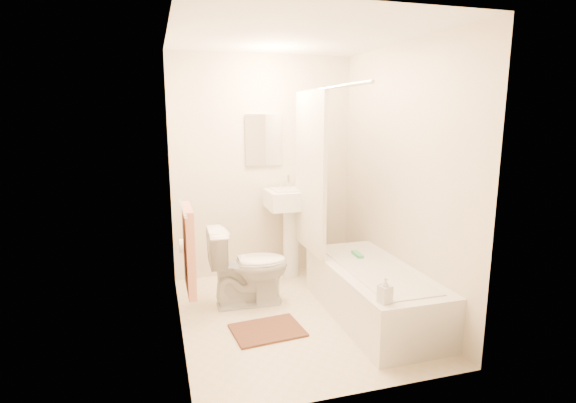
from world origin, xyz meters
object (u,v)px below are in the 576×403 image
object	(u,v)px
toilet	(248,266)
soap_bottle	(385,290)
sink	(292,230)
bath_mat	(267,330)
bathtub	(373,292)

from	to	relation	value
toilet	soap_bottle	size ratio (longest dim) A/B	3.96
toilet	soap_bottle	bearing A→B (deg)	-147.87
sink	bath_mat	xyz separation A→B (m)	(-0.57, -1.16, -0.52)
soap_bottle	sink	bearing A→B (deg)	94.56
bathtub	soap_bottle	xyz separation A→B (m)	(-0.26, -0.67, 0.32)
bathtub	bath_mat	world-z (taller)	bathtub
bathtub	soap_bottle	bearing A→B (deg)	-110.91
bathtub	sink	bearing A→B (deg)	109.25
toilet	sink	xyz separation A→B (m)	(0.60, 0.57, 0.17)
bathtub	bath_mat	distance (m)	0.99
bathtub	bath_mat	xyz separation A→B (m)	(-0.97, -0.01, -0.21)
bathtub	soap_bottle	distance (m)	0.79
sink	soap_bottle	world-z (taller)	sink
sink	bath_mat	distance (m)	1.40
sink	soap_bottle	bearing A→B (deg)	-85.84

